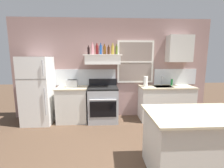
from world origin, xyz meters
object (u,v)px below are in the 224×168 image
bottle_red_label_wine (97,50)px  kitchen_island (195,143)px  toaster (72,83)px  bottle_amber_wine (105,50)px  refrigerator (38,90)px  bottle_balsamic_dark (89,51)px  bottle_olive_oil_square (117,50)px  stove_range (103,104)px  bottle_champagne_gold_foil (113,50)px  paper_towel_roll (146,81)px  bottle_blue_liqueur (101,50)px  bottle_brown_stout (109,51)px  bottle_rose_pink (92,49)px  dish_soap_bottle (172,82)px

bottle_red_label_wine → kitchen_island: 2.98m
toaster → bottle_amber_wine: size_ratio=1.11×
refrigerator → bottle_balsamic_dark: (1.29, 0.14, 1.00)m
bottle_amber_wine → bottle_olive_oil_square: (0.31, 0.02, -0.00)m
toaster → stove_range: (0.80, -0.06, -0.54)m
bottle_champagne_gold_foil → paper_towel_roll: bottle_champagne_gold_foil is taller
stove_range → bottle_red_label_wine: 1.42m
refrigerator → bottle_blue_liqueur: size_ratio=5.89×
toaster → bottle_champagne_gold_foil: size_ratio=1.03×
stove_range → bottle_brown_stout: (0.15, 0.07, 1.38)m
toaster → stove_range: toaster is taller
toaster → bottle_red_label_wine: bottle_red_label_wine is taller
stove_range → bottle_olive_oil_square: size_ratio=4.17×
bottle_olive_oil_square → bottle_red_label_wine: bearing=176.9°
bottle_champagne_gold_foil → kitchen_island: (1.07, -2.18, -1.41)m
bottle_blue_liqueur → paper_towel_roll: size_ratio=1.06×
bottle_balsamic_dark → bottle_brown_stout: (0.51, -0.05, 0.00)m
bottle_balsamic_dark → bottle_olive_oil_square: (0.72, 0.01, 0.01)m
bottle_brown_stout → bottle_olive_oil_square: bearing=15.1°
bottle_blue_liqueur → bottle_champagne_gold_foil: size_ratio=1.00×
bottle_olive_oil_square → kitchen_island: 2.74m
paper_towel_roll → refrigerator: bearing=-178.8°
bottle_brown_stout → bottle_champagne_gold_foil: bottle_champagne_gold_foil is taller
bottle_balsamic_dark → bottle_champagne_gold_foil: size_ratio=0.79×
bottle_rose_pink → bottle_brown_stout: (0.41, -0.03, -0.03)m
refrigerator → toaster: 0.87m
bottle_rose_pink → bottle_blue_liqueur: (0.21, 0.00, -0.01)m
bottle_rose_pink → bottle_champagne_gold_foil: bottle_rose_pink is taller
bottle_rose_pink → bottle_red_label_wine: (0.12, 0.05, -0.01)m
bottle_balsamic_dark → bottle_brown_stout: size_ratio=0.96×
refrigerator → bottle_brown_stout: bottle_brown_stout is taller
kitchen_island → dish_soap_bottle: bearing=75.7°
paper_towel_roll → bottle_balsamic_dark: bearing=176.9°
bottle_brown_stout → bottle_olive_oil_square: size_ratio=0.90×
bottle_rose_pink → bottle_blue_liqueur: bottle_rose_pink is taller
bottle_amber_wine → bottle_brown_stout: (0.10, -0.04, -0.01)m
refrigerator → paper_towel_roll: (2.78, 0.06, 0.20)m
toaster → bottle_olive_oil_square: bearing=3.3°
bottle_olive_oil_square → kitchen_island: size_ratio=0.19×
bottle_balsamic_dark → paper_towel_roll: bottle_balsamic_dark is taller
stove_range → bottle_amber_wine: size_ratio=4.06×
bottle_blue_liqueur → bottle_balsamic_dark: bearing=176.9°
toaster → bottle_brown_stout: (0.95, 0.01, 0.84)m
bottle_olive_oil_square → dish_soap_bottle: size_ratio=1.45×
bottle_blue_liqueur → paper_towel_roll: bearing=-3.1°
bottle_rose_pink → bottle_olive_oil_square: (0.62, 0.02, -0.02)m
bottle_brown_stout → dish_soap_bottle: size_ratio=1.31×
toaster → bottle_balsamic_dark: 0.94m
dish_soap_bottle → stove_range: bearing=-175.8°
stove_range → toaster: bearing=175.9°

